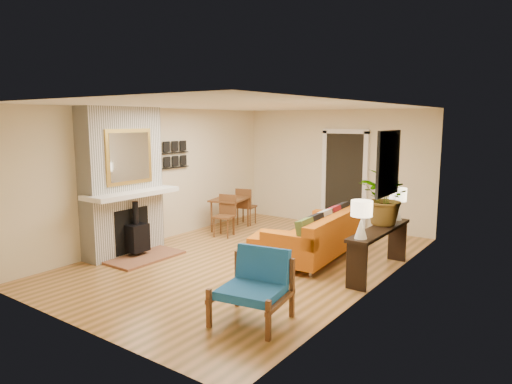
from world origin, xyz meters
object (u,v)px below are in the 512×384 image
at_px(console_table, 379,238).
at_px(lamp_far, 397,200).
at_px(houseplant, 387,197).
at_px(sofa, 319,237).
at_px(blue_chair, 256,282).
at_px(lamp_near, 361,215).
at_px(dining_table, 233,205).
at_px(ottoman, 275,244).

xyz_separation_m(console_table, lamp_far, (0.00, 0.75, 0.49)).
bearing_deg(houseplant, sofa, -176.50).
height_order(blue_chair, lamp_near, lamp_near).
relative_size(dining_table, console_table, 0.87).
height_order(ottoman, lamp_near, lamp_near).
bearing_deg(console_table, lamp_near, -90.00).
distance_m(ottoman, houseplant, 2.06).
relative_size(ottoman, console_table, 0.53).
bearing_deg(ottoman, lamp_far, 28.40).
bearing_deg(blue_chair, lamp_near, 70.07).
bearing_deg(lamp_near, lamp_far, 90.00).
height_order(lamp_near, lamp_far, same).
distance_m(sofa, console_table, 1.18).
bearing_deg(ottoman, sofa, 33.38).
distance_m(ottoman, dining_table, 2.24).
xyz_separation_m(ottoman, lamp_near, (1.78, -0.53, 0.83)).
xyz_separation_m(sofa, lamp_near, (1.14, -0.95, 0.68)).
bearing_deg(dining_table, sofa, -16.86).
distance_m(ottoman, blue_chair, 2.51).
xyz_separation_m(ottoman, blue_chair, (1.17, -2.21, 0.22)).
height_order(blue_chair, lamp_far, lamp_far).
relative_size(sofa, blue_chair, 2.44).
relative_size(ottoman, blue_chair, 1.06).
bearing_deg(sofa, console_table, -10.34).
relative_size(console_table, lamp_near, 3.43).
bearing_deg(console_table, ottoman, -173.26).
height_order(ottoman, blue_chair, blue_chair).
xyz_separation_m(console_table, houseplant, (-0.01, 0.28, 0.60)).
bearing_deg(lamp_far, ottoman, -151.60).
bearing_deg(lamp_near, blue_chair, -109.93).
bearing_deg(dining_table, blue_chair, -48.08).
bearing_deg(sofa, dining_table, 163.14).
bearing_deg(lamp_far, dining_table, 176.56).
bearing_deg(houseplant, blue_chair, -102.52).
xyz_separation_m(blue_chair, console_table, (0.61, 2.42, 0.12)).
bearing_deg(houseplant, console_table, -87.94).
bearing_deg(console_table, blue_chair, -104.12).
relative_size(blue_chair, lamp_far, 1.71).
height_order(sofa, dining_table, sofa).
bearing_deg(dining_table, console_table, -14.86).
xyz_separation_m(blue_chair, dining_table, (-3.04, 3.39, 0.10)).
distance_m(ottoman, console_table, 1.82).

